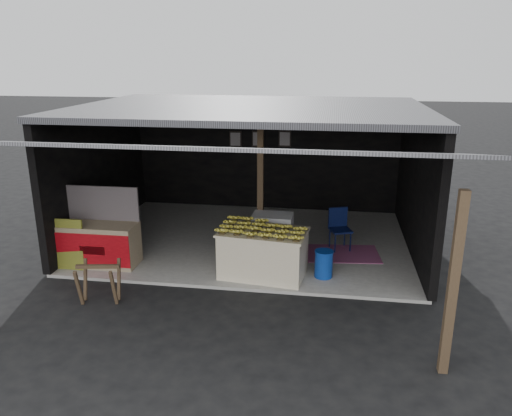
% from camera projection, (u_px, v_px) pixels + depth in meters
% --- Properties ---
extents(ground, '(80.00, 80.00, 0.00)m').
position_uv_depth(ground, '(228.00, 290.00, 8.91)').
color(ground, black).
rests_on(ground, ground).
extents(concrete_slab, '(7.00, 5.00, 0.06)m').
position_uv_depth(concrete_slab, '(251.00, 240.00, 11.26)').
color(concrete_slab, gray).
rests_on(concrete_slab, ground).
extents(shophouse, '(7.40, 7.29, 3.02)m').
position_uv_depth(shophouse, '(253.00, 147.00, 10.95)').
color(shophouse, black).
rests_on(shophouse, ground).
extents(banana_table, '(1.70, 1.16, 0.88)m').
position_uv_depth(banana_table, '(263.00, 253.00, 9.27)').
color(banana_table, silver).
rests_on(banana_table, concrete_slab).
extents(banana_pile, '(1.57, 1.05, 0.17)m').
position_uv_depth(banana_pile, '(263.00, 226.00, 9.11)').
color(banana_pile, gold).
rests_on(banana_pile, banana_table).
extents(white_crate, '(0.82, 0.57, 0.90)m').
position_uv_depth(white_crate, '(272.00, 236.00, 10.14)').
color(white_crate, white).
rests_on(white_crate, concrete_slab).
extents(neighbor_stall, '(1.48, 0.68, 1.52)m').
position_uv_depth(neighbor_stall, '(100.00, 242.00, 9.78)').
color(neighbor_stall, '#998466').
rests_on(neighbor_stall, concrete_slab).
extents(green_signboard, '(0.66, 0.13, 1.00)m').
position_uv_depth(green_signboard, '(67.00, 244.00, 9.54)').
color(green_signboard, black).
rests_on(green_signboard, concrete_slab).
extents(sawhorse, '(0.72, 0.71, 0.69)m').
position_uv_depth(sawhorse, '(99.00, 279.00, 8.34)').
color(sawhorse, '#4A3725').
rests_on(sawhorse, ground).
extents(water_barrel, '(0.33, 0.33, 0.49)m').
position_uv_depth(water_barrel, '(324.00, 265.00, 9.25)').
color(water_barrel, navy).
rests_on(water_barrel, concrete_slab).
extents(plastic_chair, '(0.53, 0.53, 0.88)m').
position_uv_depth(plastic_chair, '(339.00, 225.00, 10.56)').
color(plastic_chair, '#0A123A').
rests_on(plastic_chair, concrete_slab).
extents(magenta_rug, '(1.60, 1.15, 0.01)m').
position_uv_depth(magenta_rug, '(342.00, 254.00, 10.39)').
color(magenta_rug, '#7F1C53').
rests_on(magenta_rug, concrete_slab).
extents(picture_frames, '(1.62, 0.04, 0.46)m').
position_uv_depth(picture_frames, '(259.00, 139.00, 12.99)').
color(picture_frames, black).
rests_on(picture_frames, shophouse).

